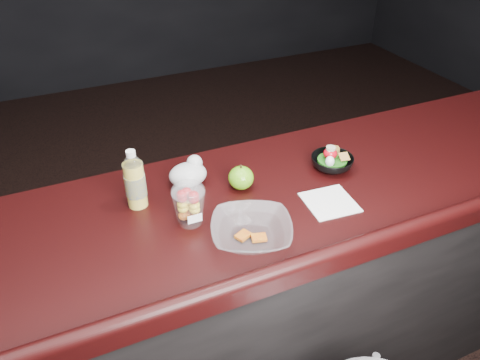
% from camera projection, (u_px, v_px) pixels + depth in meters
% --- Properties ---
extents(counter, '(4.06, 0.71, 1.02)m').
position_uv_depth(counter, '(245.00, 302.00, 1.85)').
color(counter, black).
rests_on(counter, ground).
extents(lemonade_bottle, '(0.07, 0.07, 0.21)m').
position_uv_depth(lemonade_bottle, '(135.00, 183.00, 1.50)').
color(lemonade_bottle, yellow).
rests_on(lemonade_bottle, counter).
extents(fruit_cup, '(0.10, 0.10, 0.15)m').
position_uv_depth(fruit_cup, '(189.00, 203.00, 1.43)').
color(fruit_cup, white).
rests_on(fruit_cup, counter).
extents(green_apple, '(0.09, 0.09, 0.09)m').
position_uv_depth(green_apple, '(241.00, 178.00, 1.60)').
color(green_apple, '#429411').
rests_on(green_apple, counter).
extents(plastic_bag, '(0.13, 0.11, 0.10)m').
position_uv_depth(plastic_bag, '(189.00, 173.00, 1.62)').
color(plastic_bag, silver).
rests_on(plastic_bag, counter).
extents(snack_bowl, '(0.19, 0.19, 0.08)m').
position_uv_depth(snack_bowl, '(332.00, 162.00, 1.71)').
color(snack_bowl, black).
rests_on(snack_bowl, counter).
extents(takeout_bowl, '(0.31, 0.31, 0.06)m').
position_uv_depth(takeout_bowl, '(251.00, 232.00, 1.39)').
color(takeout_bowl, silver).
rests_on(takeout_bowl, counter).
extents(paper_napkin, '(0.17, 0.17, 0.00)m').
position_uv_depth(paper_napkin, '(330.00, 202.00, 1.55)').
color(paper_napkin, white).
rests_on(paper_napkin, counter).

